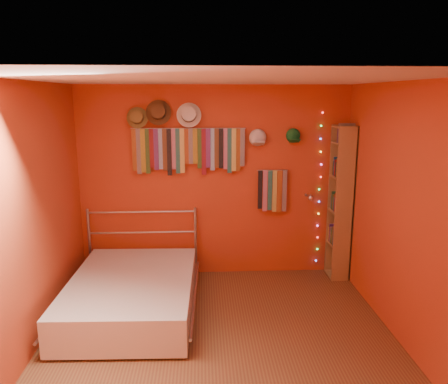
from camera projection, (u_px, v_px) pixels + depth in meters
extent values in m
plane|color=brown|center=(221.00, 342.00, 4.27)|extent=(3.50, 3.50, 0.00)
cube|color=#A63D1A|center=(215.00, 182.00, 5.71)|extent=(3.50, 0.02, 2.50)
cube|color=#A63D1A|center=(407.00, 217.00, 4.09)|extent=(0.02, 3.50, 2.50)
cube|color=#A63D1A|center=(26.00, 222.00, 3.91)|extent=(0.02, 3.50, 2.50)
cube|color=white|center=(220.00, 79.00, 3.73)|extent=(3.50, 3.50, 0.02)
cylinder|color=#AAAAAF|center=(188.00, 128.00, 5.49)|extent=(1.45, 0.01, 0.01)
cube|color=brown|center=(134.00, 150.00, 5.50)|extent=(0.06, 0.01, 0.53)
cube|color=#121651|center=(139.00, 152.00, 5.50)|extent=(0.06, 0.01, 0.57)
cube|color=olive|center=(143.00, 151.00, 5.50)|extent=(0.06, 0.01, 0.55)
cube|color=#1E4A1D|center=(148.00, 151.00, 5.52)|extent=(0.06, 0.01, 0.57)
cube|color=maroon|center=(152.00, 148.00, 5.50)|extent=(0.06, 0.01, 0.49)
cube|color=#3A1965|center=(156.00, 150.00, 5.50)|extent=(0.06, 0.01, 0.52)
cube|color=#7296CB|center=(161.00, 149.00, 5.52)|extent=(0.06, 0.01, 0.51)
cube|color=#482D18|center=(165.00, 150.00, 5.52)|extent=(0.06, 0.01, 0.53)
cube|color=black|center=(169.00, 152.00, 5.52)|extent=(0.06, 0.01, 0.60)
cube|color=#A45272|center=(174.00, 149.00, 5.53)|extent=(0.06, 0.01, 0.52)
cube|color=#185453|center=(178.00, 151.00, 5.53)|extent=(0.06, 0.01, 0.57)
cube|color=#B9AD4A|center=(182.00, 151.00, 5.53)|extent=(0.06, 0.01, 0.56)
cube|color=maroon|center=(186.00, 146.00, 5.53)|extent=(0.06, 0.01, 0.45)
cube|color=#131954|center=(191.00, 146.00, 5.52)|extent=(0.06, 0.01, 0.45)
cube|color=olive|center=(195.00, 146.00, 5.52)|extent=(0.06, 0.01, 0.45)
cube|color=#1F491D|center=(199.00, 149.00, 5.54)|extent=(0.06, 0.01, 0.51)
cube|color=maroon|center=(204.00, 152.00, 5.55)|extent=(0.06, 0.01, 0.59)
cube|color=#4C1967|center=(208.00, 148.00, 5.53)|extent=(0.06, 0.01, 0.50)
cube|color=#78ADD6|center=(212.00, 150.00, 5.55)|extent=(0.06, 0.01, 0.54)
cube|color=#4F331A|center=(217.00, 148.00, 5.55)|extent=(0.06, 0.01, 0.50)
cube|color=black|center=(221.00, 149.00, 5.54)|extent=(0.06, 0.01, 0.51)
cube|color=#AF5786|center=(225.00, 149.00, 5.56)|extent=(0.06, 0.01, 0.52)
cube|color=#195659|center=(230.00, 151.00, 5.56)|extent=(0.06, 0.01, 0.57)
cube|color=#B8BE4C|center=(234.00, 150.00, 5.56)|extent=(0.06, 0.01, 0.54)
cube|color=brown|center=(238.00, 150.00, 5.57)|extent=(0.06, 0.01, 0.55)
cube|color=navy|center=(242.00, 147.00, 5.56)|extent=(0.06, 0.01, 0.48)
cylinder|color=#AAAAAF|center=(273.00, 170.00, 5.66)|extent=(0.40, 0.01, 0.01)
cube|color=black|center=(260.00, 190.00, 5.70)|extent=(0.06, 0.01, 0.51)
cube|color=#AF577E|center=(265.00, 191.00, 5.70)|extent=(0.06, 0.01, 0.54)
cube|color=#1B615F|center=(270.00, 191.00, 5.70)|extent=(0.06, 0.01, 0.53)
cube|color=#B9B64A|center=(275.00, 191.00, 5.71)|extent=(0.06, 0.01, 0.56)
cube|color=brown|center=(280.00, 192.00, 5.71)|extent=(0.06, 0.01, 0.56)
cube|color=#161353|center=(284.00, 191.00, 5.71)|extent=(0.06, 0.01, 0.55)
cylinder|color=olive|center=(137.00, 118.00, 5.42)|extent=(0.27, 0.07, 0.26)
cylinder|color=olive|center=(137.00, 117.00, 5.37)|extent=(0.16, 0.13, 0.17)
cylinder|color=#332314|center=(137.00, 117.00, 5.40)|extent=(0.16, 0.05, 0.16)
cylinder|color=#4F351C|center=(158.00, 113.00, 5.42)|extent=(0.31, 0.08, 0.31)
cylinder|color=#4F351C|center=(158.00, 112.00, 5.36)|extent=(0.18, 0.16, 0.21)
cylinder|color=black|center=(158.00, 112.00, 5.39)|extent=(0.19, 0.06, 0.19)
cylinder|color=silver|center=(189.00, 115.00, 5.44)|extent=(0.31, 0.08, 0.31)
cylinder|color=silver|center=(189.00, 114.00, 5.39)|extent=(0.18, 0.15, 0.20)
cylinder|color=black|center=(189.00, 115.00, 5.42)|extent=(0.19, 0.06, 0.19)
ellipsoid|color=silver|center=(258.00, 138.00, 5.56)|extent=(0.20, 0.15, 0.20)
cube|color=silver|center=(259.00, 143.00, 5.45)|extent=(0.14, 0.11, 0.06)
ellipsoid|color=#166529|center=(293.00, 136.00, 5.58)|extent=(0.18, 0.14, 0.18)
cube|color=#166529|center=(295.00, 141.00, 5.48)|extent=(0.13, 0.10, 0.05)
sphere|color=#FF3333|center=(323.00, 113.00, 5.54)|extent=(0.02, 0.02, 0.02)
sphere|color=#33FF4C|center=(321.00, 126.00, 5.58)|extent=(0.02, 0.02, 0.02)
sphere|color=#4C66FF|center=(321.00, 139.00, 5.61)|extent=(0.02, 0.02, 0.02)
sphere|color=yellow|center=(321.00, 152.00, 5.65)|extent=(0.02, 0.02, 0.02)
sphere|color=#FF4CCC|center=(321.00, 164.00, 5.69)|extent=(0.02, 0.02, 0.02)
sphere|color=#FF3333|center=(321.00, 177.00, 5.72)|extent=(0.02, 0.02, 0.02)
sphere|color=#33FF4C|center=(319.00, 189.00, 5.76)|extent=(0.02, 0.02, 0.02)
sphere|color=#4C66FF|center=(319.00, 202.00, 5.80)|extent=(0.02, 0.02, 0.02)
sphere|color=yellow|center=(318.00, 214.00, 5.83)|extent=(0.02, 0.02, 0.02)
sphere|color=#FF4CCC|center=(318.00, 226.00, 5.87)|extent=(0.02, 0.02, 0.02)
sphere|color=#FF3333|center=(318.00, 237.00, 5.90)|extent=(0.02, 0.02, 0.02)
sphere|color=#33FF4C|center=(317.00, 249.00, 5.94)|extent=(0.02, 0.02, 0.02)
sphere|color=#4C66FF|center=(316.00, 261.00, 5.98)|extent=(0.02, 0.02, 0.02)
cylinder|color=#AAAAAF|center=(306.00, 195.00, 5.79)|extent=(0.04, 0.03, 0.04)
cylinder|color=#AAAAAF|center=(308.00, 195.00, 5.66)|extent=(0.01, 0.26, 0.08)
sphere|color=white|center=(311.00, 198.00, 5.54)|extent=(0.07, 0.07, 0.07)
cube|color=olive|center=(344.00, 207.00, 5.47)|extent=(0.24, 0.02, 2.00)
cube|color=olive|center=(337.00, 201.00, 5.78)|extent=(0.24, 0.02, 2.00)
cube|color=olive|center=(349.00, 203.00, 5.63)|extent=(0.02, 0.34, 2.00)
cube|color=olive|center=(336.00, 274.00, 5.84)|extent=(0.24, 0.32, 0.02)
cube|color=olive|center=(338.00, 244.00, 5.75)|extent=(0.24, 0.32, 0.02)
cube|color=olive|center=(340.00, 211.00, 5.65)|extent=(0.24, 0.32, 0.02)
cube|color=olive|center=(342.00, 177.00, 5.55)|extent=(0.24, 0.32, 0.02)
cube|color=olive|center=(344.00, 143.00, 5.46)|extent=(0.24, 0.32, 0.02)
cube|color=olive|center=(345.00, 127.00, 5.42)|extent=(0.24, 0.32, 0.02)
cylinder|color=#AAAAAF|center=(90.00, 244.00, 5.70)|extent=(0.04, 0.04, 0.94)
cylinder|color=#AAAAAF|center=(196.00, 242.00, 5.77)|extent=(0.04, 0.04, 0.94)
cylinder|color=#AAAAAF|center=(143.00, 252.00, 5.76)|extent=(1.38, 0.02, 0.02)
cylinder|color=#AAAAAF|center=(142.00, 232.00, 5.70)|extent=(1.38, 0.02, 0.02)
cylinder|color=#AAAAAF|center=(142.00, 212.00, 5.64)|extent=(1.38, 0.02, 0.02)
cube|color=beige|center=(132.00, 294.00, 4.82)|extent=(1.38, 1.91, 0.38)
cylinder|color=#AAAAAF|center=(69.00, 297.00, 4.79)|extent=(0.08, 1.88, 0.03)
cylinder|color=#AAAAAF|center=(195.00, 294.00, 4.86)|extent=(0.08, 1.88, 0.03)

